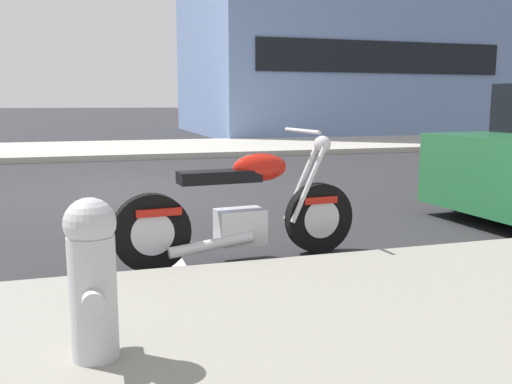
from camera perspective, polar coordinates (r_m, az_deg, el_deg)
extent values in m
plane|color=#28282B|center=(8.68, -12.20, 0.15)|extent=(260.00, 260.00, 0.00)
cube|color=#ADA89E|center=(20.11, 22.36, 4.93)|extent=(120.00, 5.00, 0.14)
cube|color=silver|center=(4.88, -8.35, -6.76)|extent=(0.12, 2.20, 0.01)
cylinder|color=black|center=(4.99, 6.49, -2.67)|extent=(0.64, 0.17, 0.63)
cylinder|color=silver|center=(4.99, 6.49, -2.67)|extent=(0.36, 0.15, 0.35)
cylinder|color=black|center=(4.49, -10.71, -4.13)|extent=(0.64, 0.17, 0.63)
cylinder|color=silver|center=(4.49, -10.71, -4.13)|extent=(0.36, 0.15, 0.35)
cube|color=silver|center=(4.69, -1.64, -3.58)|extent=(0.42, 0.30, 0.30)
cube|color=black|center=(4.55, -3.79, 1.59)|extent=(0.70, 0.28, 0.10)
ellipsoid|color=#B7190F|center=(4.67, 0.40, 2.54)|extent=(0.50, 0.28, 0.24)
cube|color=#B7190F|center=(4.46, -10.14, -1.92)|extent=(0.37, 0.21, 0.06)
cube|color=#B7190F|center=(4.95, 6.32, -0.73)|extent=(0.33, 0.19, 0.06)
cylinder|color=silver|center=(4.93, 4.66, 0.93)|extent=(0.34, 0.07, 0.65)
cylinder|color=silver|center=(4.81, 5.40, 0.71)|extent=(0.34, 0.07, 0.65)
cylinder|color=silver|center=(4.81, 4.76, 6.29)|extent=(0.09, 0.62, 0.04)
sphere|color=silver|center=(4.91, 6.84, 4.91)|extent=(0.15, 0.15, 0.15)
cylinder|color=silver|center=(4.49, -4.61, -5.43)|extent=(0.71, 0.15, 0.16)
cylinder|color=black|center=(7.34, 21.05, 0.55)|extent=(0.63, 0.26, 0.62)
cylinder|color=#B7B7BC|center=(2.75, -16.38, -10.38)|extent=(0.22, 0.22, 0.59)
sphere|color=#B7B7BC|center=(2.65, -16.73, -3.11)|extent=(0.24, 0.24, 0.24)
cylinder|color=#B7B7BC|center=(2.87, -16.44, -8.90)|extent=(0.10, 0.08, 0.10)
cylinder|color=#B7B7BC|center=(2.60, -16.38, -10.78)|extent=(0.10, 0.08, 0.10)
cube|color=black|center=(20.56, 13.03, 13.37)|extent=(9.46, 0.06, 1.10)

